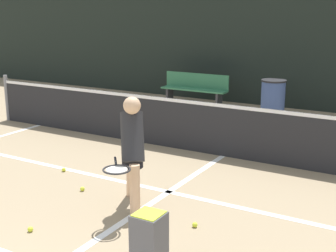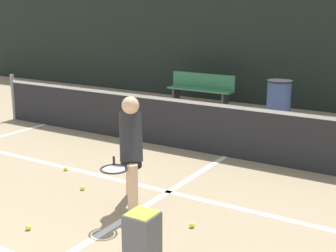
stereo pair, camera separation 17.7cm
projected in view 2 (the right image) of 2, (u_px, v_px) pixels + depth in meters
name	position (u px, v px, depth m)	size (l,w,h in m)	color
court_service_line	(168.00, 192.00, 6.75)	(8.25, 0.10, 0.01)	white
court_center_mark	(160.00, 197.00, 6.57)	(0.10, 4.34, 0.01)	white
net	(226.00, 129.00, 8.24)	(11.09, 0.09, 1.07)	slate
fence_back	(306.00, 42.00, 11.81)	(24.00, 0.06, 3.50)	black
player_practicing	(131.00, 148.00, 6.02)	(0.72, 1.18, 1.52)	#DBAD84
tennis_ball_scattered_4	(28.00, 227.00, 5.59)	(0.07, 0.07, 0.07)	#D1E033
tennis_ball_scattered_5	(192.00, 225.00, 5.66)	(0.07, 0.07, 0.07)	#D1E033
tennis_ball_scattered_7	(83.00, 188.00, 6.82)	(0.07, 0.07, 0.07)	#D1E033
tennis_ball_scattered_9	(66.00, 169.00, 7.63)	(0.07, 0.07, 0.07)	#D1E033
ball_hopper	(142.00, 245.00, 4.49)	(0.28, 0.28, 0.71)	#4C4C51
courtside_bench	(201.00, 88.00, 12.61)	(1.87, 0.38, 0.86)	#33724C
trash_bin	(279.00, 99.00, 11.15)	(0.59, 0.59, 0.92)	#384C7F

